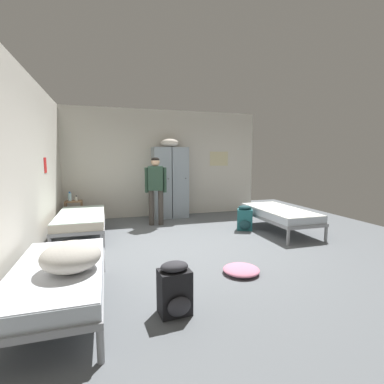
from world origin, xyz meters
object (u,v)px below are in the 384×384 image
Objects in this scene: backpack_black at (175,290)px; backpack_teal at (245,218)px; bedding_heap at (71,256)px; person_traveler at (156,185)px; locker_bank at (170,181)px; shelf_unit at (74,210)px; bed_left_front at (58,276)px; bed_right at (279,214)px; lotion_bottle at (76,199)px; bed_left_rear at (81,219)px; clothes_pile_pink at (241,270)px; water_bottle at (70,197)px.

backpack_black is 3.61m from backpack_teal.
person_traveler is (1.46, 3.62, 0.33)m from bedding_heap.
locker_bank is 4.82m from bedding_heap.
bedding_heap reaches higher than backpack_black.
shelf_unit reaches higher than bed_left_front.
locker_bank reaches higher than bed_right.
lotion_bottle is (0.07, -0.04, 0.28)m from shelf_unit.
locker_bank is at bearing 32.94° from bed_left_rear.
bed_left_front is at bearing -172.02° from clothes_pile_pink.
lotion_bottle reaches higher than bed_left_rear.
person_traveler is at bearing 83.05° from backpack_black.
backpack_black is (-0.98, -4.63, -0.71)m from locker_bank.
lotion_bottle reaches higher than bed_left_front.
locker_bank reaches higher than person_traveler.
locker_bank is at bearing 65.83° from bedding_heap.
locker_bank is 4.79m from backpack_black.
bedding_heap is 1.08m from backpack_black.
clothes_pile_pink is (2.58, -3.76, -0.62)m from water_bottle.
clothes_pile_pink is (-1.81, -1.82, -0.33)m from bed_right.
locker_bank is at bearing 124.98° from backpack_teal.
backpack_teal is 1.09× the size of clothes_pile_pink.
bed_left_front is 14.40× the size of lotion_bottle.
bed_right is 3.06× the size of bedding_heap.
bed_right is 2.85m from person_traveler.
backpack_black is (0.99, -0.24, -0.37)m from bedding_heap.
lotion_bottle reaches higher than backpack_black.
shelf_unit is 0.92× the size of bedding_heap.
backpack_black is (-0.47, -3.86, -0.70)m from person_traveler.
water_bottle reaches higher than bed_left_front.
shelf_unit reaches higher than bed_left_rear.
backpack_black reaches higher than clothes_pile_pink.
bed_right is (4.31, -1.92, 0.04)m from shelf_unit.
bed_left_front is (-2.12, -4.23, -0.59)m from locker_bank.
bedding_heap is 1.13× the size of backpack_teal.
backpack_teal is (3.39, 2.42, -0.12)m from bed_left_front.
bed_left_front is at bearing -152.29° from bed_right.
backpack_teal is at bearing -55.02° from locker_bank.
bed_left_front is 3.76× the size of clothes_pile_pink.
bed_right is at bearing -10.01° from bed_left_rear.
shelf_unit is 0.30× the size of bed_left_rear.
clothes_pile_pink is (2.10, 0.48, -0.58)m from bedding_heap.
shelf_unit is at bearing 150.26° from lotion_bottle.
bed_left_rear reaches higher than clothes_pile_pink.
person_traveler reaches higher than shelf_unit.
backpack_teal is at bearing 38.59° from bedding_heap.
water_bottle is 1.66× the size of lotion_bottle.
backpack_black is at bearing -128.53° from backpack_teal.
backpack_teal is at bearing -30.13° from person_traveler.
person_traveler is 12.06× the size of lotion_bottle.
clothes_pile_pink is at bearing -56.72° from lotion_bottle.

